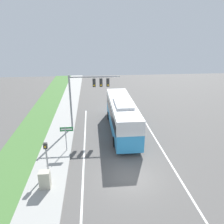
{
  "coord_description": "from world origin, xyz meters",
  "views": [
    {
      "loc": [
        -2.74,
        -13.49,
        10.37
      ],
      "look_at": [
        -0.55,
        9.22,
        1.84
      ],
      "focal_mm": 35.0,
      "sensor_mm": 36.0,
      "label": 1
    }
  ],
  "objects_px": {
    "signal_gantry": "(88,90)",
    "street_sign": "(66,134)",
    "pedestrian_signal": "(46,153)",
    "utility_cabinet": "(45,180)",
    "bus": "(122,114)"
  },
  "relations": [
    {
      "from": "signal_gantry",
      "to": "street_sign",
      "type": "xyz_separation_m",
      "value": [
        -1.96,
        -5.01,
        -2.73
      ]
    },
    {
      "from": "pedestrian_signal",
      "to": "utility_cabinet",
      "type": "relative_size",
      "value": 2.06
    },
    {
      "from": "bus",
      "to": "street_sign",
      "type": "distance_m",
      "value": 6.75
    },
    {
      "from": "signal_gantry",
      "to": "pedestrian_signal",
      "type": "bearing_deg",
      "value": -110.53
    },
    {
      "from": "pedestrian_signal",
      "to": "street_sign",
      "type": "bearing_deg",
      "value": 70.8
    },
    {
      "from": "pedestrian_signal",
      "to": "street_sign",
      "type": "height_order",
      "value": "pedestrian_signal"
    },
    {
      "from": "street_sign",
      "to": "utility_cabinet",
      "type": "bearing_deg",
      "value": -101.48
    },
    {
      "from": "signal_gantry",
      "to": "bus",
      "type": "bearing_deg",
      "value": -17.92
    },
    {
      "from": "street_sign",
      "to": "utility_cabinet",
      "type": "xyz_separation_m",
      "value": [
        -1.02,
        -5.04,
        -0.93
      ]
    },
    {
      "from": "bus",
      "to": "pedestrian_signal",
      "type": "height_order",
      "value": "bus"
    },
    {
      "from": "bus",
      "to": "street_sign",
      "type": "xyz_separation_m",
      "value": [
        -5.54,
        -3.85,
        -0.27
      ]
    },
    {
      "from": "pedestrian_signal",
      "to": "utility_cabinet",
      "type": "height_order",
      "value": "pedestrian_signal"
    },
    {
      "from": "pedestrian_signal",
      "to": "street_sign",
      "type": "relative_size",
      "value": 1.08
    },
    {
      "from": "street_sign",
      "to": "signal_gantry",
      "type": "bearing_deg",
      "value": 68.61
    },
    {
      "from": "bus",
      "to": "signal_gantry",
      "type": "height_order",
      "value": "signal_gantry"
    }
  ]
}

